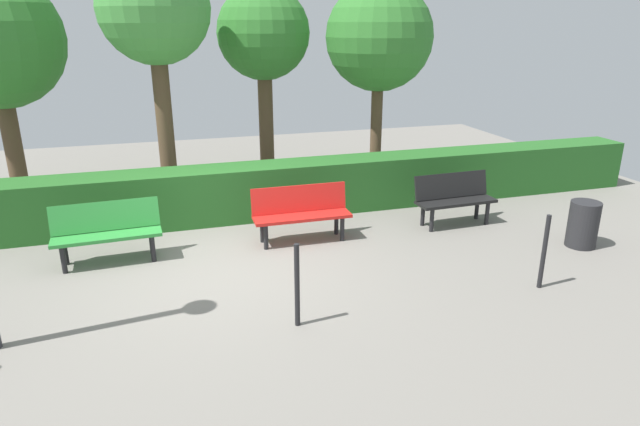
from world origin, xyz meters
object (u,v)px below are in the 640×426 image
at_px(bench_green, 107,230).
at_px(trash_bin, 583,224).
at_px(bench_red, 301,211).
at_px(tree_mid, 263,36).
at_px(tree_near, 379,38).
at_px(bench_black, 454,197).
at_px(tree_far, 154,12).

xyz_separation_m(bench_green, trash_bin, (-6.92, 1.50, -0.12)).
xyz_separation_m(bench_red, bench_green, (2.86, -0.01, -0.00)).
xyz_separation_m(tree_mid, trash_bin, (-3.88, 4.98, -2.65)).
xyz_separation_m(bench_green, tree_near, (-5.20, -2.67, 2.49)).
distance_m(bench_black, bench_green, 5.53).
bearing_deg(tree_near, trash_bin, 112.41).
height_order(tree_far, trash_bin, tree_far).
bearing_deg(bench_black, bench_red, -2.77).
bearing_deg(bench_green, bench_red, 177.06).
height_order(bench_green, tree_near, tree_near).
xyz_separation_m(bench_black, bench_green, (5.53, -0.04, 0.00)).
relative_size(tree_mid, tree_far, 0.89).
bearing_deg(bench_black, tree_far, -32.77).
bearing_deg(bench_green, tree_mid, -133.91).
relative_size(bench_black, bench_red, 0.91).
bearing_deg(tree_mid, bench_green, 48.90).
bearing_deg(bench_red, tree_far, -54.37).
relative_size(bench_red, tree_near, 0.38).
distance_m(bench_red, trash_bin, 4.33).
relative_size(bench_black, bench_green, 0.92).
relative_size(bench_red, tree_far, 0.34).
bearing_deg(bench_red, bench_green, 0.33).
height_order(bench_black, tree_near, tree_near).
bearing_deg(tree_far, bench_black, 149.30).
distance_m(bench_green, trash_bin, 7.08).
distance_m(bench_red, tree_near, 4.34).
xyz_separation_m(tree_mid, tree_far, (2.06, 0.82, 0.43)).
bearing_deg(tree_near, bench_green, 27.21).
distance_m(bench_green, tree_far, 4.10).
xyz_separation_m(tree_near, trash_bin, (-1.72, 4.17, -2.61)).
distance_m(bench_green, tree_near, 6.35).
bearing_deg(bench_black, trash_bin, 131.45).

